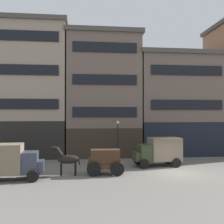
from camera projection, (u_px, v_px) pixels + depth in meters
ground_plane at (179, 173)px, 21.27m from camera, size 120.00×120.00×0.00m
building_far_left at (33, 90)px, 30.91m from camera, size 8.35×7.21×15.39m
building_center_left at (103, 95)px, 31.81m from camera, size 8.84×7.21×14.36m
building_center_right at (176, 104)px, 32.81m from camera, size 10.36×7.21×12.20m
cargo_wagon at (105, 160)px, 20.85m from camera, size 2.97×1.63×1.98m
draft_horse at (67, 159)px, 20.53m from camera, size 2.35×0.68×2.30m
delivery_truck_near at (10, 160)px, 19.02m from camera, size 4.47×2.41×2.62m
delivery_truck_far at (159, 151)px, 24.33m from camera, size 4.47×2.41×2.62m
streetlamp_curbside at (118, 135)px, 27.16m from camera, size 0.32×0.32×4.12m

